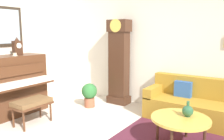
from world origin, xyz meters
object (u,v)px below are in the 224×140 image
at_px(piano, 10,86).
at_px(green_jug, 188,111).
at_px(couch, 196,105).
at_px(teacup, 15,55).
at_px(piano_bench, 32,103).
at_px(grandfather_clock, 119,64).
at_px(mantel_clock, 17,47).
at_px(potted_plant, 89,93).
at_px(coffee_table, 180,120).

xyz_separation_m(piano, green_jug, (3.43, 0.78, -0.09)).
distance_m(couch, teacup, 3.78).
relative_size(piano, green_jug, 6.00).
height_order(piano_bench, teacup, teacup).
relative_size(grandfather_clock, mantel_clock, 5.34).
height_order(mantel_clock, potted_plant, mantel_clock).
bearing_deg(piano_bench, piano, 175.14).
relative_size(grandfather_clock, potted_plant, 3.62).
height_order(piano_bench, mantel_clock, mantel_clock).
relative_size(piano, potted_plant, 2.57).
bearing_deg(green_jug, potted_plant, 167.44).
height_order(piano, piano_bench, piano).
bearing_deg(piano, teacup, 36.22).
relative_size(grandfather_clock, couch, 1.07).
height_order(piano_bench, couch, couch).
height_order(coffee_table, green_jug, green_jug).
bearing_deg(piano, couch, 29.48).
relative_size(piano_bench, grandfather_clock, 0.34).
xyz_separation_m(grandfather_clock, coffee_table, (1.93, -1.29, -0.54)).
xyz_separation_m(grandfather_clock, mantel_clock, (-1.42, -1.75, 0.46)).
relative_size(piano_bench, couch, 0.37).
distance_m(grandfather_clock, coffee_table, 2.39).
xyz_separation_m(piano_bench, teacup, (-0.67, 0.15, 0.87)).
relative_size(teacup, green_jug, 0.48).
distance_m(piano, grandfather_clock, 2.45).
height_order(piano, grandfather_clock, grandfather_clock).
distance_m(coffee_table, green_jug, 0.18).
distance_m(grandfather_clock, couch, 1.98).
height_order(couch, green_jug, couch).
distance_m(piano, couch, 3.80).
bearing_deg(mantel_clock, coffee_table, 7.72).
bearing_deg(teacup, potted_plant, 53.61).
bearing_deg(grandfather_clock, green_jug, -30.47).
bearing_deg(couch, coffee_table, -86.90).
bearing_deg(piano, potted_plant, 52.24).
bearing_deg(piano, coffee_table, 11.32).
xyz_separation_m(piano, grandfather_clock, (1.43, 1.96, 0.33)).
height_order(coffee_table, teacup, teacup).
distance_m(piano_bench, green_jug, 2.78).
bearing_deg(piano_bench, coffee_table, 16.00).
distance_m(teacup, potted_plant, 1.81).
bearing_deg(couch, grandfather_clock, 176.93).
distance_m(piano_bench, potted_plant, 1.41).
xyz_separation_m(coffee_table, teacup, (-3.25, -0.59, 0.85)).
height_order(piano_bench, coffee_table, piano_bench).
xyz_separation_m(mantel_clock, green_jug, (3.43, 0.57, -0.88)).
xyz_separation_m(piano_bench, potted_plant, (0.24, 1.39, -0.08)).
height_order(grandfather_clock, potted_plant, grandfather_clock).
bearing_deg(couch, potted_plant, -166.58).
bearing_deg(potted_plant, grandfather_clock, 57.92).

